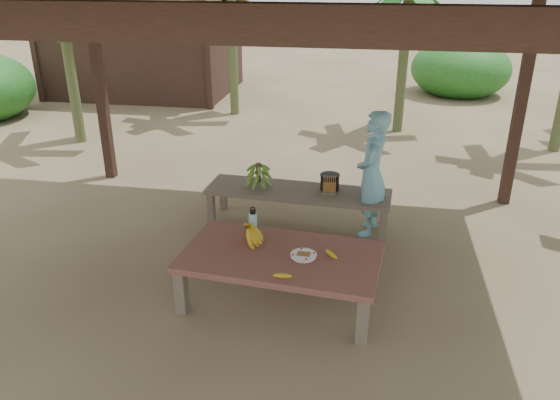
% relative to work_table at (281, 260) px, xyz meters
% --- Properties ---
extents(ground, '(80.00, 80.00, 0.00)m').
position_rel_work_table_xyz_m(ground, '(-0.25, 0.49, -0.43)').
color(ground, brown).
rests_on(ground, ground).
extents(work_table, '(1.89, 1.16, 0.50)m').
position_rel_work_table_xyz_m(work_table, '(0.00, 0.00, 0.00)').
color(work_table, brown).
rests_on(work_table, ground).
extents(bench, '(2.23, 0.74, 0.45)m').
position_rel_work_table_xyz_m(bench, '(-0.08, 1.66, -0.04)').
color(bench, brown).
rests_on(bench, ground).
extents(ripe_banana_bunch, '(0.37, 0.34, 0.19)m').
position_rel_work_table_xyz_m(ripe_banana_bunch, '(-0.37, 0.16, 0.16)').
color(ripe_banana_bunch, yellow).
rests_on(ripe_banana_bunch, work_table).
extents(plate, '(0.24, 0.24, 0.04)m').
position_rel_work_table_xyz_m(plate, '(0.21, -0.02, 0.08)').
color(plate, white).
rests_on(plate, work_table).
extents(loose_banana_front, '(0.17, 0.08, 0.04)m').
position_rel_work_table_xyz_m(loose_banana_front, '(0.08, -0.40, 0.09)').
color(loose_banana_front, yellow).
rests_on(loose_banana_front, work_table).
extents(loose_banana_side, '(0.14, 0.15, 0.04)m').
position_rel_work_table_xyz_m(loose_banana_side, '(0.46, 0.04, 0.09)').
color(loose_banana_side, yellow).
rests_on(loose_banana_side, work_table).
extents(water_flask, '(0.08, 0.08, 0.30)m').
position_rel_work_table_xyz_m(water_flask, '(-0.33, 0.34, 0.19)').
color(water_flask, '#42BED0').
rests_on(water_flask, work_table).
extents(green_banana_stalk, '(0.29, 0.29, 0.31)m').
position_rel_work_table_xyz_m(green_banana_stalk, '(-0.56, 1.69, 0.17)').
color(green_banana_stalk, '#598C2D').
rests_on(green_banana_stalk, bench).
extents(cooking_pot, '(0.22, 0.22, 0.19)m').
position_rel_work_table_xyz_m(cooking_pot, '(0.29, 1.73, 0.11)').
color(cooking_pot, black).
rests_on(cooking_pot, bench).
extents(skewer_rack, '(0.18, 0.09, 0.24)m').
position_rel_work_table_xyz_m(skewer_rack, '(0.30, 1.59, 0.14)').
color(skewer_rack, '#A57F47').
rests_on(skewer_rack, bench).
extents(woman, '(0.43, 0.58, 1.47)m').
position_rel_work_table_xyz_m(woman, '(0.78, 1.59, 0.30)').
color(woman, '#67ABC3').
rests_on(woman, ground).
extents(hut, '(4.40, 3.43, 2.85)m').
position_rel_work_table_xyz_m(hut, '(-4.75, 8.49, 0.67)').
color(hut, black).
rests_on(hut, ground).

